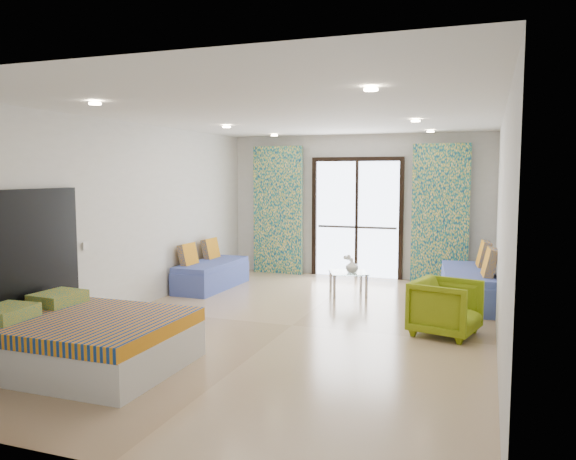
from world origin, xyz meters
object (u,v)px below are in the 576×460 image
(daybed_right, at_px, (469,285))
(armchair, at_px, (446,305))
(coffee_table, at_px, (348,274))
(daybed_left, at_px, (211,273))
(bed, at_px, (85,340))

(daybed_right, height_order, armchair, daybed_right)
(daybed_right, bearing_deg, coffee_table, 174.86)
(armchair, bearing_deg, daybed_left, 83.53)
(armchair, bearing_deg, daybed_right, 8.32)
(daybed_left, xyz_separation_m, daybed_right, (4.23, 0.26, 0.03))
(bed, xyz_separation_m, armchair, (3.38, 2.41, 0.10))
(daybed_right, bearing_deg, bed, -136.25)
(daybed_left, height_order, daybed_right, daybed_right)
(bed, xyz_separation_m, daybed_right, (3.59, 4.24, 0.01))
(bed, distance_m, armchair, 4.16)
(bed, distance_m, coffee_table, 4.55)
(coffee_table, bearing_deg, bed, -112.28)
(daybed_right, xyz_separation_m, armchair, (-0.21, -1.83, 0.09))
(bed, bearing_deg, armchair, 35.47)
(daybed_left, xyz_separation_m, coffee_table, (2.37, 0.23, 0.09))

